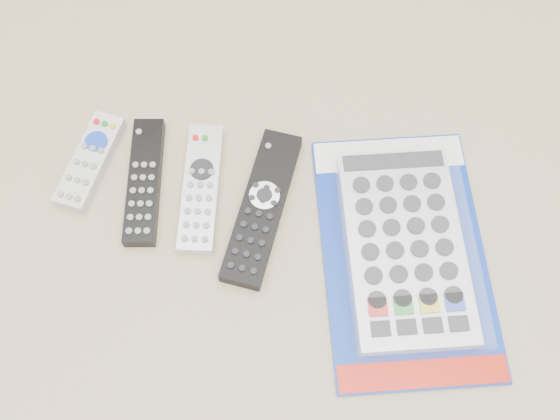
# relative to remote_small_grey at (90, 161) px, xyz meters

# --- Properties ---
(remote_small_grey) EXTENTS (0.07, 0.16, 0.02)m
(remote_small_grey) POSITION_rel_remote_small_grey_xyz_m (0.00, 0.00, 0.00)
(remote_small_grey) COLOR #B5B5B7
(remote_small_grey) RESTS_ON ground
(remote_slim_black) EXTENTS (0.07, 0.20, 0.02)m
(remote_slim_black) POSITION_rel_remote_small_grey_xyz_m (0.08, -0.02, -0.00)
(remote_slim_black) COLOR black
(remote_slim_black) RESTS_ON ground
(remote_silver_dvd) EXTENTS (0.07, 0.20, 0.02)m
(remote_silver_dvd) POSITION_rel_remote_small_grey_xyz_m (0.17, -0.02, -0.00)
(remote_silver_dvd) COLOR #BCBCC1
(remote_silver_dvd) RESTS_ON ground
(remote_large_black) EXTENTS (0.09, 0.24, 0.03)m
(remote_large_black) POSITION_rel_remote_small_grey_xyz_m (0.25, -0.04, 0.00)
(remote_large_black) COLOR black
(remote_large_black) RESTS_ON ground
(jumbo_remote_packaged) EXTENTS (0.28, 0.40, 0.05)m
(jumbo_remote_packaged) POSITION_rel_remote_small_grey_xyz_m (0.45, -0.08, 0.01)
(jumbo_remote_packaged) COLOR #0E2E9C
(jumbo_remote_packaged) RESTS_ON ground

